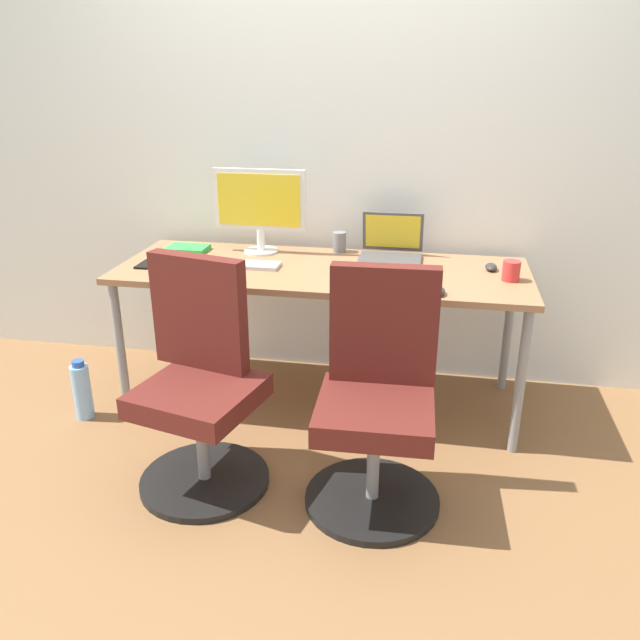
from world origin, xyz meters
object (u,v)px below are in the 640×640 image
at_px(office_chair_right, 377,402).
at_px(coffee_mug, 511,271).
at_px(water_bottle_on_floor, 82,391).
at_px(office_chair_left, 200,387).
at_px(desktop_monitor, 260,205).
at_px(open_laptop, 391,248).

bearing_deg(office_chair_right, coffee_mug, 53.14).
height_order(office_chair_right, water_bottle_on_floor, office_chair_right).
height_order(office_chair_left, desktop_monitor, desktop_monitor).
xyz_separation_m(office_chair_right, open_laptop, (-0.04, 0.97, 0.36)).
height_order(office_chair_right, desktop_monitor, desktop_monitor).
distance_m(office_chair_left, office_chair_right, 0.72).
bearing_deg(office_chair_left, desktop_monitor, 89.89).
height_order(office_chair_left, open_laptop, open_laptop).
xyz_separation_m(open_laptop, coffee_mug, (0.57, -0.26, -0.01)).
bearing_deg(desktop_monitor, office_chair_left, -90.11).
distance_m(water_bottle_on_floor, coffee_mug, 2.14).
height_order(office_chair_left, office_chair_right, same).
xyz_separation_m(office_chair_left, desktop_monitor, (0.00, 0.96, 0.55)).
xyz_separation_m(office_chair_left, open_laptop, (0.68, 0.97, 0.36)).
xyz_separation_m(desktop_monitor, open_laptop, (0.68, 0.01, -0.20)).
relative_size(office_chair_left, coffee_mug, 10.22).
bearing_deg(water_bottle_on_floor, desktop_monitor, 38.61).
relative_size(water_bottle_on_floor, desktop_monitor, 0.65).
xyz_separation_m(office_chair_right, coffee_mug, (0.53, 0.70, 0.35)).
distance_m(water_bottle_on_floor, desktop_monitor, 1.28).
bearing_deg(water_bottle_on_floor, open_laptop, 23.12).
bearing_deg(coffee_mug, desktop_monitor, 168.34).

